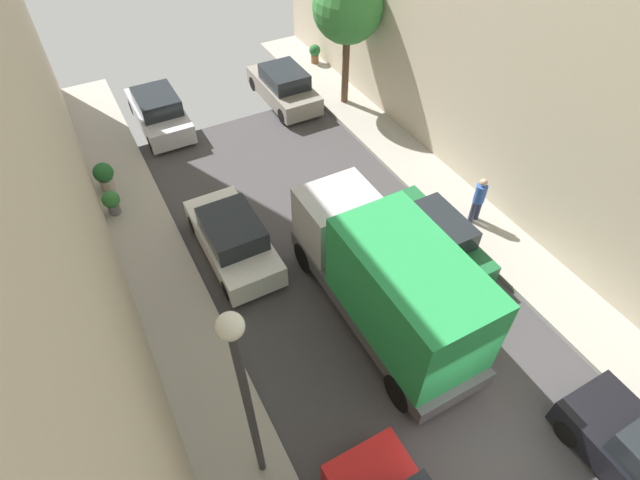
{
  "coord_description": "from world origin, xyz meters",
  "views": [
    {
      "loc": [
        -5.37,
        -1.91,
        11.6
      ],
      "look_at": [
        -0.27,
        7.52,
        0.5
      ],
      "focal_mm": 27.66,
      "sensor_mm": 36.0,
      "label": 1
    }
  ],
  "objects_px": {
    "parked_car_left_5": "(159,112)",
    "potted_plant_3": "(111,201)",
    "potted_plant_1": "(104,175)",
    "street_tree_1": "(348,7)",
    "parked_car_right_3": "(284,87)",
    "delivery_truck": "(388,280)",
    "lamp_post": "(244,386)",
    "potted_plant_0": "(315,52)",
    "parked_car_right_2": "(431,238)",
    "pedestrian": "(479,199)",
    "parked_car_left_4": "(233,239)"
  },
  "relations": [
    {
      "from": "parked_car_left_5",
      "to": "delivery_truck",
      "type": "distance_m",
      "value": 12.93
    },
    {
      "from": "street_tree_1",
      "to": "potted_plant_3",
      "type": "distance_m",
      "value": 11.44
    },
    {
      "from": "lamp_post",
      "to": "street_tree_1",
      "type": "bearing_deg",
      "value": 52.98
    },
    {
      "from": "parked_car_right_2",
      "to": "potted_plant_0",
      "type": "bearing_deg",
      "value": 77.73
    },
    {
      "from": "delivery_truck",
      "to": "potted_plant_1",
      "type": "bearing_deg",
      "value": 120.53
    },
    {
      "from": "potted_plant_1",
      "to": "parked_car_left_5",
      "type": "bearing_deg",
      "value": 48.4
    },
    {
      "from": "parked_car_right_2",
      "to": "lamp_post",
      "type": "distance_m",
      "value": 8.72
    },
    {
      "from": "pedestrian",
      "to": "street_tree_1",
      "type": "relative_size",
      "value": 0.32
    },
    {
      "from": "parked_car_left_4",
      "to": "street_tree_1",
      "type": "bearing_deg",
      "value": 39.1
    },
    {
      "from": "parked_car_right_2",
      "to": "potted_plant_3",
      "type": "xyz_separation_m",
      "value": [
        -8.32,
        6.52,
        -0.06
      ]
    },
    {
      "from": "pedestrian",
      "to": "potted_plant_1",
      "type": "bearing_deg",
      "value": 144.18
    },
    {
      "from": "delivery_truck",
      "to": "parked_car_right_3",
      "type": "bearing_deg",
      "value": 77.31
    },
    {
      "from": "parked_car_left_5",
      "to": "pedestrian",
      "type": "xyz_separation_m",
      "value": [
        7.58,
        -10.73,
        0.35
      ]
    },
    {
      "from": "parked_car_right_3",
      "to": "parked_car_left_5",
      "type": "bearing_deg",
      "value": 173.54
    },
    {
      "from": "parked_car_left_5",
      "to": "street_tree_1",
      "type": "relative_size",
      "value": 0.77
    },
    {
      "from": "parked_car_right_3",
      "to": "pedestrian",
      "type": "distance_m",
      "value": 10.35
    },
    {
      "from": "potted_plant_0",
      "to": "potted_plant_3",
      "type": "xyz_separation_m",
      "value": [
        -11.14,
        -6.45,
        0.0
      ]
    },
    {
      "from": "street_tree_1",
      "to": "potted_plant_3",
      "type": "bearing_deg",
      "value": -166.2
    },
    {
      "from": "pedestrian",
      "to": "potted_plant_0",
      "type": "distance_m",
      "value": 12.54
    },
    {
      "from": "street_tree_1",
      "to": "lamp_post",
      "type": "distance_m",
      "value": 15.86
    },
    {
      "from": "street_tree_1",
      "to": "lamp_post",
      "type": "bearing_deg",
      "value": -127.02
    },
    {
      "from": "parked_car_left_4",
      "to": "street_tree_1",
      "type": "xyz_separation_m",
      "value": [
        7.65,
        6.22,
        3.46
      ]
    },
    {
      "from": "potted_plant_1",
      "to": "potted_plant_3",
      "type": "xyz_separation_m",
      "value": [
        -0.08,
        -1.45,
        -0.08
      ]
    },
    {
      "from": "parked_car_right_3",
      "to": "parked_car_left_4",
      "type": "bearing_deg",
      "value": -125.16
    },
    {
      "from": "pedestrian",
      "to": "street_tree_1",
      "type": "distance_m",
      "value": 9.21
    },
    {
      "from": "parked_car_left_4",
      "to": "lamp_post",
      "type": "distance_m",
      "value": 7.44
    },
    {
      "from": "potted_plant_0",
      "to": "lamp_post",
      "type": "height_order",
      "value": "lamp_post"
    },
    {
      "from": "potted_plant_0",
      "to": "lamp_post",
      "type": "bearing_deg",
      "value": -121.49
    },
    {
      "from": "potted_plant_0",
      "to": "potted_plant_1",
      "type": "xyz_separation_m",
      "value": [
        -11.06,
        -5.0,
        0.08
      ]
    },
    {
      "from": "parked_car_left_4",
      "to": "delivery_truck",
      "type": "distance_m",
      "value": 5.21
    },
    {
      "from": "parked_car_right_3",
      "to": "delivery_truck",
      "type": "xyz_separation_m",
      "value": [
        -2.7,
        -11.99,
        1.07
      ]
    },
    {
      "from": "street_tree_1",
      "to": "parked_car_right_2",
      "type": "bearing_deg",
      "value": -103.86
    },
    {
      "from": "delivery_truck",
      "to": "potted_plant_0",
      "type": "xyz_separation_m",
      "value": [
        5.52,
        14.4,
        -1.13
      ]
    },
    {
      "from": "pedestrian",
      "to": "potted_plant_0",
      "type": "relative_size",
      "value": 1.92
    },
    {
      "from": "parked_car_right_2",
      "to": "potted_plant_3",
      "type": "distance_m",
      "value": 10.57
    },
    {
      "from": "potted_plant_1",
      "to": "parked_car_right_2",
      "type": "bearing_deg",
      "value": -44.03
    },
    {
      "from": "parked_car_left_5",
      "to": "pedestrian",
      "type": "distance_m",
      "value": 13.14
    },
    {
      "from": "parked_car_right_2",
      "to": "street_tree_1",
      "type": "height_order",
      "value": "street_tree_1"
    },
    {
      "from": "potted_plant_0",
      "to": "parked_car_right_3",
      "type": "bearing_deg",
      "value": -139.51
    },
    {
      "from": "parked_car_left_5",
      "to": "parked_car_right_3",
      "type": "relative_size",
      "value": 1.0
    },
    {
      "from": "parked_car_left_5",
      "to": "potted_plant_3",
      "type": "xyz_separation_m",
      "value": [
        -2.92,
        -4.65,
        -0.06
      ]
    },
    {
      "from": "parked_car_left_5",
      "to": "potted_plant_1",
      "type": "xyz_separation_m",
      "value": [
        -2.84,
        -3.2,
        0.02
      ]
    },
    {
      "from": "potted_plant_1",
      "to": "lamp_post",
      "type": "relative_size",
      "value": 0.18
    },
    {
      "from": "delivery_truck",
      "to": "lamp_post",
      "type": "distance_m",
      "value": 5.49
    },
    {
      "from": "street_tree_1",
      "to": "potted_plant_1",
      "type": "xyz_separation_m",
      "value": [
        -10.49,
        -1.14,
        -3.44
      ]
    },
    {
      "from": "potted_plant_3",
      "to": "potted_plant_0",
      "type": "bearing_deg",
      "value": 30.07
    },
    {
      "from": "pedestrian",
      "to": "lamp_post",
      "type": "bearing_deg",
      "value": -157.13
    },
    {
      "from": "street_tree_1",
      "to": "potted_plant_3",
      "type": "relative_size",
      "value": 6.13
    },
    {
      "from": "potted_plant_3",
      "to": "parked_car_right_2",
      "type": "bearing_deg",
      "value": -38.07
    },
    {
      "from": "potted_plant_0",
      "to": "lamp_post",
      "type": "distance_m",
      "value": 19.64
    }
  ]
}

